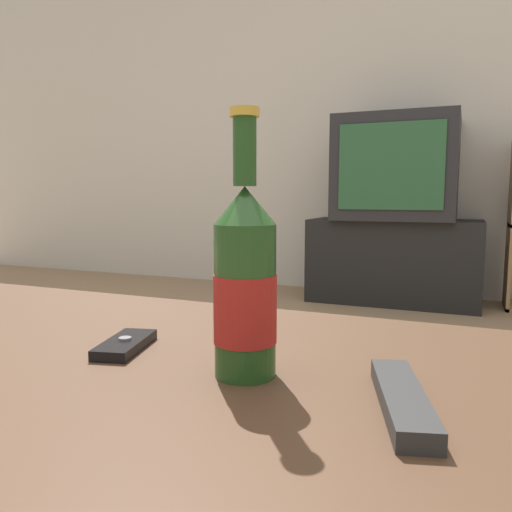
{
  "coord_description": "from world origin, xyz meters",
  "views": [
    {
      "loc": [
        0.38,
        -0.52,
        0.67
      ],
      "look_at": [
        0.04,
        0.29,
        0.57
      ],
      "focal_mm": 35.0,
      "sensor_mm": 36.0,
      "label": 1
    }
  ],
  "objects": [
    {
      "name": "remote_control",
      "position": [
        0.33,
        -0.04,
        0.48
      ],
      "size": [
        0.09,
        0.18,
        0.02
      ],
      "rotation": [
        0.0,
        0.0,
        0.28
      ],
      "color": "#282828",
      "rests_on": "coffee_table"
    },
    {
      "name": "coffee_table",
      "position": [
        0.0,
        0.0,
        0.4
      ],
      "size": [
        1.3,
        0.65,
        0.47
      ],
      "color": "#422B1C",
      "rests_on": "ground_plane"
    },
    {
      "name": "beer_bottle",
      "position": [
        0.16,
        -0.01,
        0.58
      ],
      "size": [
        0.07,
        0.07,
        0.3
      ],
      "color": "#1E4219",
      "rests_on": "coffee_table"
    },
    {
      "name": "back_wall",
      "position": [
        0.0,
        3.02,
        1.3
      ],
      "size": [
        8.0,
        0.05,
        2.6
      ],
      "color": "beige",
      "rests_on": "ground_plane"
    },
    {
      "name": "television",
      "position": [
        -0.02,
        2.72,
        0.84
      ],
      "size": [
        0.72,
        0.57,
        0.63
      ],
      "color": "black",
      "rests_on": "tv_stand"
    },
    {
      "name": "cell_phone",
      "position": [
        -0.03,
        0.01,
        0.48
      ],
      "size": [
        0.07,
        0.12,
        0.02
      ],
      "rotation": [
        0.0,
        0.0,
        0.24
      ],
      "color": "black",
      "rests_on": "coffee_table"
    },
    {
      "name": "tv_stand",
      "position": [
        -0.02,
        2.72,
        0.26
      ],
      "size": [
        1.04,
        0.46,
        0.53
      ],
      "color": "black",
      "rests_on": "ground_plane"
    }
  ]
}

